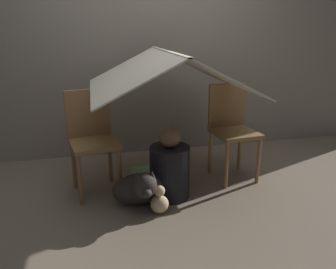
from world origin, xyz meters
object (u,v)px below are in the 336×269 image
chair_left (92,136)px  chair_right (232,127)px  person_front (170,168)px  dog (142,188)px

chair_left → chair_right: (1.30, 0.00, 0.00)m
person_front → chair_right: bearing=22.4°
chair_left → person_front: 0.73m
person_front → dog: bearing=-155.7°
chair_left → dog: bearing=-57.4°
chair_right → dog: size_ratio=1.86×
chair_left → dog: size_ratio=1.86×
chair_left → person_front: bearing=-34.5°
dog → chair_right: bearing=23.0°
person_front → dog: size_ratio=1.31×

